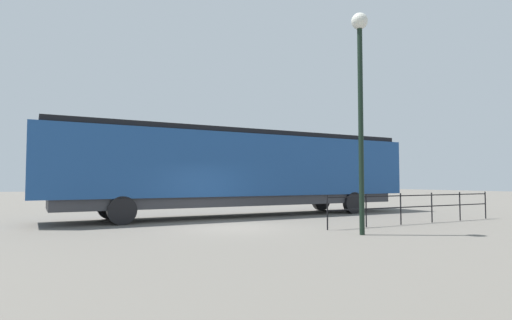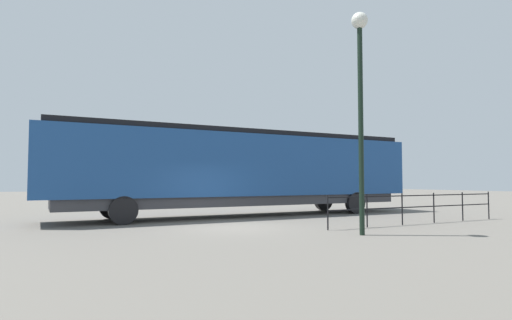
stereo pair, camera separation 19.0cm
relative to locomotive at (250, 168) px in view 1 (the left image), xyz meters
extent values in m
plane|color=#666059|center=(4.05, -2.95, -2.29)|extent=(120.00, 120.00, 0.00)
cube|color=navy|center=(0.00, -0.50, 0.12)|extent=(2.98, 18.03, 2.81)
cube|color=black|center=(0.00, 7.41, -0.30)|extent=(2.86, 2.20, 1.97)
cube|color=black|center=(0.00, -0.50, 1.65)|extent=(2.68, 17.31, 0.24)
cube|color=#38383D|center=(0.00, -0.50, -1.51)|extent=(2.68, 16.59, 0.45)
cylinder|color=black|center=(-1.34, 5.27, -1.74)|extent=(0.30, 1.10, 1.10)
cylinder|color=black|center=(1.34, 5.27, -1.74)|extent=(0.30, 1.10, 1.10)
cylinder|color=black|center=(-1.34, -6.27, -1.74)|extent=(0.30, 1.10, 1.10)
cylinder|color=black|center=(1.34, -6.27, -1.74)|extent=(0.30, 1.10, 1.10)
cylinder|color=black|center=(7.93, -0.25, 1.03)|extent=(0.16, 0.16, 6.63)
sphere|color=silver|center=(7.93, -0.25, 4.50)|extent=(0.52, 0.52, 0.52)
cube|color=black|center=(6.40, 4.04, -1.18)|extent=(0.04, 8.86, 0.04)
cube|color=black|center=(6.40, 4.04, -1.62)|extent=(0.04, 8.86, 0.04)
cylinder|color=black|center=(6.40, -0.39, -1.69)|extent=(0.05, 0.05, 1.20)
cylinder|color=black|center=(6.40, 1.38, -1.69)|extent=(0.05, 0.05, 1.20)
cylinder|color=black|center=(6.40, 3.15, -1.69)|extent=(0.05, 0.05, 1.20)
cylinder|color=black|center=(6.40, 4.92, -1.69)|extent=(0.05, 0.05, 1.20)
cylinder|color=black|center=(6.40, 6.69, -1.69)|extent=(0.05, 0.05, 1.20)
cylinder|color=black|center=(6.40, 8.46, -1.69)|extent=(0.05, 0.05, 1.20)
camera|label=1|loc=(17.72, -9.36, -0.60)|focal=29.02mm
camera|label=2|loc=(17.81, -9.19, -0.60)|focal=29.02mm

